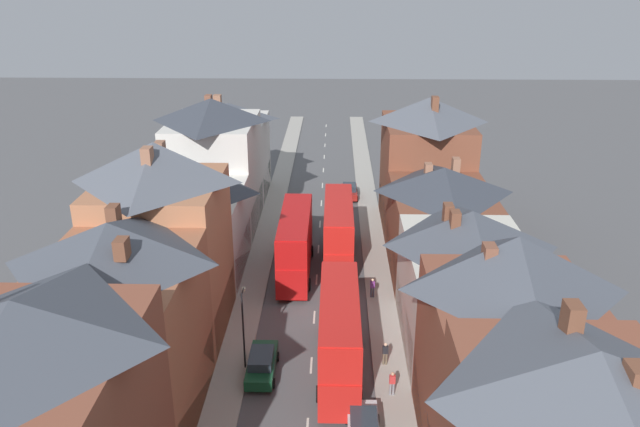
# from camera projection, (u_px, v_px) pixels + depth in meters

# --- Properties ---
(pavement_left) EXTENTS (2.20, 104.00, 0.14)m
(pavement_left) POSITION_uv_depth(u_px,v_px,m) (266.00, 239.00, 59.31)
(pavement_left) COLOR #A8A399
(pavement_left) RESTS_ON ground
(pavement_right) EXTENTS (2.20, 104.00, 0.14)m
(pavement_right) POSITION_uv_depth(u_px,v_px,m) (373.00, 240.00, 59.08)
(pavement_right) COLOR #A8A399
(pavement_right) RESTS_ON ground
(centre_line_dashes) EXTENTS (0.14, 97.80, 0.01)m
(centre_line_dashes) POSITION_uv_depth(u_px,v_px,m) (318.00, 249.00, 57.36)
(centre_line_dashes) COLOR silver
(centre_line_dashes) RESTS_ON ground
(terrace_row_left) EXTENTS (8.00, 68.43, 13.88)m
(terrace_row_left) POSITION_uv_depth(u_px,v_px,m) (157.00, 266.00, 40.73)
(terrace_row_left) COLOR #935138
(terrace_row_left) RESTS_ON ground
(terrace_row_right) EXTENTS (8.00, 58.01, 13.36)m
(terrace_row_right) POSITION_uv_depth(u_px,v_px,m) (479.00, 295.00, 37.48)
(terrace_row_right) COLOR silver
(terrace_row_right) RESTS_ON ground
(double_decker_bus_lead) EXTENTS (2.74, 10.80, 5.30)m
(double_decker_bus_lead) POSITION_uv_depth(u_px,v_px,m) (295.00, 243.00, 51.89)
(double_decker_bus_lead) COLOR red
(double_decker_bus_lead) RESTS_ON ground
(double_decker_bus_mid_street) EXTENTS (2.74, 10.80, 5.30)m
(double_decker_bus_mid_street) POSITION_uv_depth(u_px,v_px,m) (338.00, 230.00, 54.41)
(double_decker_bus_mid_street) COLOR red
(double_decker_bus_mid_street) RESTS_ON ground
(double_decker_bus_far_approaching) EXTENTS (2.74, 10.80, 5.30)m
(double_decker_bus_far_approaching) POSITION_uv_depth(u_px,v_px,m) (339.00, 334.00, 39.01)
(double_decker_bus_far_approaching) COLOR red
(double_decker_bus_far_approaching) RESTS_ON ground
(car_near_blue) EXTENTS (1.90, 4.00, 1.64)m
(car_near_blue) POSITION_uv_depth(u_px,v_px,m) (349.00, 191.00, 69.79)
(car_near_blue) COLOR maroon
(car_near_blue) RESTS_ON ground
(car_parked_right_a) EXTENTS (1.90, 4.58, 1.61)m
(car_parked_right_a) POSITION_uv_depth(u_px,v_px,m) (262.00, 363.00, 39.47)
(car_parked_right_a) COLOR #144728
(car_parked_right_a) RESTS_ON ground
(car_mid_black) EXTENTS (1.90, 4.15, 1.68)m
(car_mid_black) POSITION_uv_depth(u_px,v_px,m) (301.00, 222.00, 61.33)
(car_mid_black) COLOR black
(car_mid_black) RESTS_ON ground
(pedestrian_mid_right) EXTENTS (0.36, 0.22, 1.61)m
(pedestrian_mid_right) POSITION_uv_depth(u_px,v_px,m) (392.00, 382.00, 37.30)
(pedestrian_mid_right) COLOR gray
(pedestrian_mid_right) RESTS_ON pavement_right
(pedestrian_far_left) EXTENTS (0.36, 0.22, 1.61)m
(pedestrian_far_left) POSITION_uv_depth(u_px,v_px,m) (385.00, 352.00, 40.19)
(pedestrian_far_left) COLOR brown
(pedestrian_far_left) RESTS_ON pavement_right
(pedestrian_far_right) EXTENTS (0.36, 0.22, 1.61)m
(pedestrian_far_right) POSITION_uv_depth(u_px,v_px,m) (372.00, 287.00, 48.43)
(pedestrian_far_right) COLOR #3D4256
(pedestrian_far_right) RESTS_ON pavement_right
(street_lamp) EXTENTS (0.20, 1.12, 5.50)m
(street_lamp) POSITION_uv_depth(u_px,v_px,m) (243.00, 324.00, 39.23)
(street_lamp) COLOR black
(street_lamp) RESTS_ON ground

